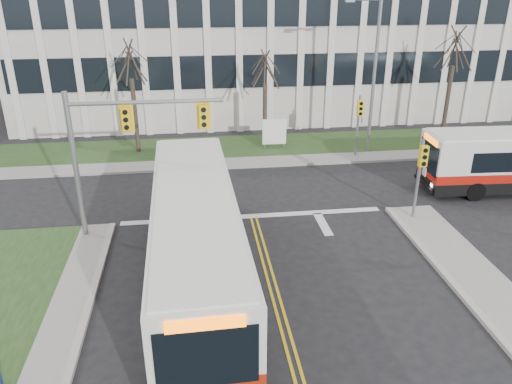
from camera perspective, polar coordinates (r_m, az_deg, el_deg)
name	(u,v)px	position (r m, az deg, el deg)	size (l,w,h in m)	color
ground	(285,332)	(16.20, 3.38, -15.63)	(120.00, 120.00, 0.00)	black
sidewalk_cross	(321,159)	(30.28, 7.46, 3.74)	(44.00, 1.60, 0.14)	#9E9B93
building_lawn	(311,145)	(32.85, 6.26, 5.37)	(44.00, 5.00, 0.12)	#26411C
office_building	(281,31)	(43.18, 2.82, 17.90)	(40.00, 16.00, 12.00)	silver
mast_arm_signal	(115,139)	(20.60, -15.77, 5.81)	(6.11, 0.38, 6.20)	slate
signal_pole_near	(421,168)	(22.88, 18.29, 2.58)	(0.34, 0.39, 3.80)	slate
signal_pole_far	(359,118)	(30.37, 11.67, 8.32)	(0.34, 0.39, 3.80)	slate
streetlight	(372,69)	(30.82, 13.12, 13.56)	(2.15, 0.25, 9.20)	slate
directory_sign	(274,132)	(31.56, 2.10, 6.85)	(1.50, 0.12, 2.00)	slate
tree_left	(130,63)	(30.87, -14.20, 14.08)	(1.80, 1.80, 7.70)	#42352B
tree_mid	(265,71)	(31.31, 1.06, 13.71)	(1.80, 1.80, 6.82)	#42352B
tree_right	(455,50)	(34.79, 21.80, 14.82)	(1.80, 1.80, 8.25)	#42352B
bus_main	(196,241)	(17.60, -6.88, -5.59)	(2.77, 12.80, 3.41)	silver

